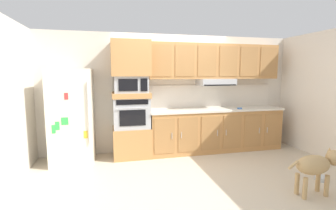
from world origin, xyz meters
TOP-DOWN VIEW (x-y plane):
  - ground_plane at (0.00, 0.00)m, footprint 9.60×9.60m
  - back_kitchen_wall at (0.00, 1.11)m, footprint 6.20×0.12m
  - side_panel_left at (-2.80, 0.00)m, footprint 0.12×7.10m
  - side_panel_right at (2.80, 0.00)m, footprint 0.12×7.10m
  - refrigerator at (-2.02, 0.68)m, footprint 0.76×0.73m
  - oven_base_cabinet at (-0.91, 0.75)m, footprint 0.74×0.62m
  - built_in_oven at (-0.91, 0.75)m, footprint 0.70×0.62m
  - appliance_mid_shelf at (-0.91, 0.75)m, footprint 0.74×0.62m
  - microwave at (-0.91, 0.75)m, footprint 0.64×0.54m
  - appliance_upper_cabinet at (-0.91, 0.75)m, footprint 0.74×0.62m
  - lower_cabinet_run at (0.91, 0.75)m, footprint 2.91×0.63m
  - countertop_slab at (0.91, 0.75)m, footprint 2.95×0.64m
  - backsplash_panel at (0.91, 1.04)m, footprint 2.95×0.02m
  - upper_cabinet_with_hood at (0.91, 0.87)m, footprint 2.91×0.48m
  - screwdriver at (1.39, 0.59)m, footprint 0.15×0.16m
  - dog at (1.43, -1.46)m, footprint 0.90×0.27m
  - dog_food_bowl at (1.89, -1.10)m, footprint 0.20×0.20m

SIDE VIEW (x-z plane):
  - ground_plane at x=0.00m, z-range 0.00..0.00m
  - dog_food_bowl at x=1.89m, z-range 0.00..0.06m
  - oven_base_cabinet at x=-0.91m, z-range 0.00..0.60m
  - dog at x=1.43m, z-range 0.11..0.74m
  - lower_cabinet_run at x=0.91m, z-range 0.00..0.88m
  - refrigerator at x=-2.02m, z-range 0.00..1.76m
  - countertop_slab at x=0.91m, z-range 0.88..0.92m
  - built_in_oven at x=-0.91m, z-range 0.60..1.20m
  - screwdriver at x=1.39m, z-range 0.92..0.95m
  - backsplash_panel at x=0.91m, z-range 0.92..1.42m
  - back_kitchen_wall at x=0.00m, z-range 0.00..2.50m
  - side_panel_left at x=-2.80m, z-range 0.00..2.50m
  - side_panel_right at x=2.80m, z-range 0.00..2.50m
  - appliance_mid_shelf at x=-0.91m, z-range 1.20..1.30m
  - microwave at x=-0.91m, z-range 1.30..1.62m
  - upper_cabinet_with_hood at x=0.91m, z-range 1.46..2.34m
  - appliance_upper_cabinet at x=-0.91m, z-range 1.62..2.30m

